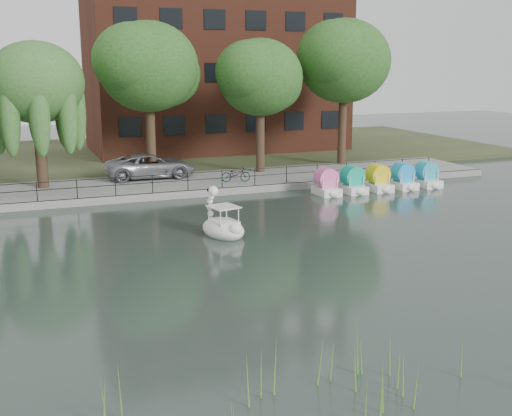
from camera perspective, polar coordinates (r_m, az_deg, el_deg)
ground_plane at (r=23.95m, az=2.34°, el=-5.13°), size 120.00×120.00×0.00m
promenade at (r=38.66m, az=-7.12°, el=2.06°), size 40.00×6.00×0.40m
kerb at (r=35.86m, az=-5.96°, el=1.24°), size 40.00×0.25×0.40m
land_strip at (r=52.19m, az=-10.89°, el=4.71°), size 60.00×22.00×0.36m
railing at (r=35.87m, az=-6.08°, el=2.78°), size 32.00×0.05×1.00m
apartment_building at (r=53.37m, az=-3.65°, el=14.98°), size 20.00×10.07×18.00m
willow_mid at (r=37.93m, az=-19.00°, el=10.46°), size 5.32×5.32×8.15m
broadleaf_center at (r=39.71m, az=-9.55°, el=12.23°), size 6.00×6.00×9.25m
broadleaf_right at (r=41.26m, az=0.38°, el=11.49°), size 5.40×5.40×8.32m
broadleaf_far at (r=44.91m, az=7.84°, el=12.78°), size 6.30×6.30×9.71m
minivan at (r=39.91m, az=-9.36°, el=3.88°), size 2.96×6.28×1.74m
bicycle at (r=38.21m, az=-1.81°, el=3.09°), size 0.93×1.81×1.00m
swan_boat at (r=27.96m, az=-2.99°, el=-1.52°), size 2.04×2.72×2.06m
pedal_boat_row at (r=38.30m, az=10.81°, el=2.44°), size 7.95×1.70×1.40m
reed_bank at (r=17.29m, az=21.66°, el=-11.26°), size 24.00×2.40×1.20m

